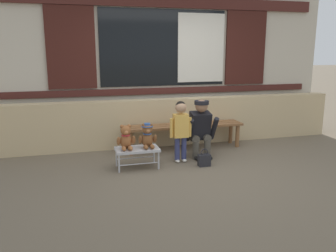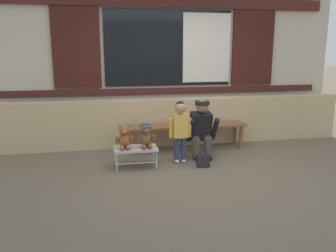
# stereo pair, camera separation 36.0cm
# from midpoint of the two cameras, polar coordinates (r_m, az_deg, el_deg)

# --- Properties ---
(ground_plane) EXTENTS (60.00, 60.00, 0.00)m
(ground_plane) POSITION_cam_midpoint_polar(r_m,az_deg,el_deg) (5.13, 6.29, -7.15)
(ground_plane) COLOR brown
(brick_low_wall) EXTENTS (6.49, 0.25, 0.85)m
(brick_low_wall) POSITION_cam_midpoint_polar(r_m,az_deg,el_deg) (6.34, 2.50, 0.71)
(brick_low_wall) COLOR tan
(brick_low_wall) RESTS_ON ground
(shop_facade) EXTENTS (6.62, 0.26, 3.43)m
(shop_facade) POSITION_cam_midpoint_polar(r_m,az_deg,el_deg) (6.71, 1.57, 12.56)
(shop_facade) COLOR beige
(shop_facade) RESTS_ON ground
(wooden_bench_long) EXTENTS (2.10, 0.40, 0.44)m
(wooden_bench_long) POSITION_cam_midpoint_polar(r_m,az_deg,el_deg) (6.04, 4.75, -0.41)
(wooden_bench_long) COLOR brown
(wooden_bench_long) RESTS_ON ground
(small_display_bench) EXTENTS (0.64, 0.36, 0.30)m
(small_display_bench) POSITION_cam_midpoint_polar(r_m,az_deg,el_deg) (5.13, -3.38, -3.96)
(small_display_bench) COLOR #BCBCC1
(small_display_bench) RESTS_ON ground
(teddy_bear_plain) EXTENTS (0.28, 0.26, 0.36)m
(teddy_bear_plain) POSITION_cam_midpoint_polar(r_m,az_deg,el_deg) (5.06, -5.21, -1.90)
(teddy_bear_plain) COLOR #93562D
(teddy_bear_plain) RESTS_ON small_display_bench
(teddy_bear_with_hat) EXTENTS (0.28, 0.27, 0.36)m
(teddy_bear_with_hat) POSITION_cam_midpoint_polar(r_m,az_deg,el_deg) (5.10, -1.64, -1.63)
(teddy_bear_with_hat) COLOR brown
(teddy_bear_with_hat) RESTS_ON small_display_bench
(child_standing) EXTENTS (0.35, 0.18, 0.96)m
(child_standing) POSITION_cam_midpoint_polar(r_m,az_deg,el_deg) (5.27, 3.99, 0.15)
(child_standing) COLOR navy
(child_standing) RESTS_ON ground
(adult_crouching) EXTENTS (0.50, 0.49, 0.95)m
(adult_crouching) POSITION_cam_midpoint_polar(r_m,az_deg,el_deg) (5.57, 7.41, -0.45)
(adult_crouching) COLOR #4C473D
(adult_crouching) RESTS_ON ground
(handbag_on_ground) EXTENTS (0.18, 0.11, 0.27)m
(handbag_on_ground) POSITION_cam_midpoint_polar(r_m,az_deg,el_deg) (5.22, 7.79, -5.71)
(handbag_on_ground) COLOR #232328
(handbag_on_ground) RESTS_ON ground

